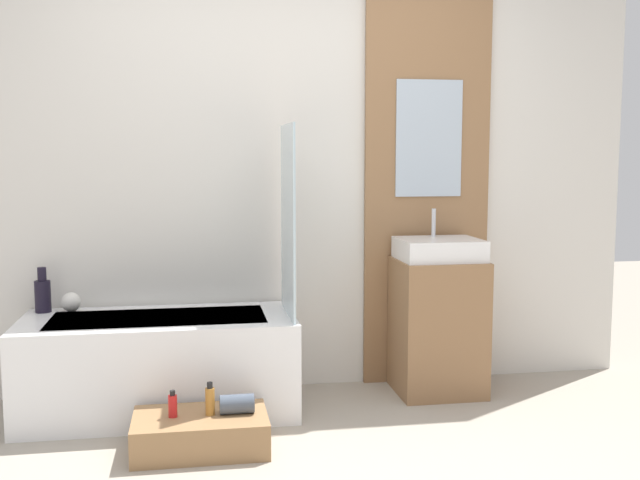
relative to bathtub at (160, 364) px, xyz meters
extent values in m
cube|color=silver|center=(0.72, 0.38, 1.04)|extent=(4.20, 0.06, 2.60)
cube|color=#8E6642|center=(1.57, 0.33, 1.04)|extent=(0.76, 0.03, 2.60)
cube|color=#ADBCCC|center=(1.57, 0.31, 1.21)|extent=(0.40, 0.01, 0.68)
cube|color=white|center=(0.00, 0.00, 0.00)|extent=(1.43, 0.66, 0.52)
cube|color=silver|center=(0.00, 0.00, 0.25)|extent=(1.12, 0.46, 0.01)
cube|color=silver|center=(0.69, -0.05, 0.76)|extent=(0.01, 0.52, 1.01)
cube|color=#997047|center=(0.21, -0.56, -0.18)|extent=(0.62, 0.39, 0.17)
cube|color=#8E6642|center=(1.57, 0.09, 0.13)|extent=(0.48, 0.44, 0.78)
cube|color=white|center=(1.57, 0.09, 0.57)|extent=(0.46, 0.38, 0.12)
cylinder|color=silver|center=(1.57, 0.19, 0.72)|extent=(0.02, 0.02, 0.17)
cylinder|color=black|center=(-0.62, 0.24, 0.34)|extent=(0.08, 0.08, 0.17)
cylinder|color=black|center=(-0.62, 0.24, 0.47)|extent=(0.05, 0.05, 0.07)
sphere|color=silver|center=(-0.48, 0.23, 0.31)|extent=(0.11, 0.11, 0.11)
cylinder|color=red|center=(0.08, -0.56, -0.04)|extent=(0.04, 0.04, 0.10)
cylinder|color=black|center=(0.08, -0.56, 0.02)|extent=(0.02, 0.02, 0.02)
cylinder|color=#B2752D|center=(0.25, -0.56, -0.03)|extent=(0.04, 0.04, 0.13)
cylinder|color=black|center=(0.25, -0.56, 0.05)|extent=(0.03, 0.03, 0.03)
cylinder|color=#4C5666|center=(0.38, -0.56, -0.05)|extent=(0.16, 0.09, 0.09)
camera|label=1|loc=(0.19, -3.97, 1.11)|focal=42.00mm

